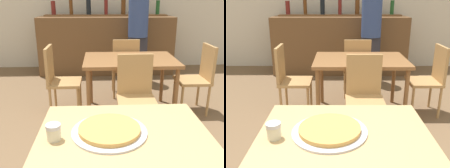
{
  "view_description": "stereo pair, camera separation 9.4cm",
  "coord_description": "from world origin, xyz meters",
  "views": [
    {
      "loc": [
        -0.13,
        -1.27,
        1.46
      ],
      "look_at": [
        -0.04,
        0.55,
        0.82
      ],
      "focal_mm": 40.0,
      "sensor_mm": 36.0,
      "label": 1
    },
    {
      "loc": [
        -0.04,
        -1.27,
        1.46
      ],
      "look_at": [
        -0.04,
        0.55,
        0.82
      ],
      "focal_mm": 40.0,
      "sensor_mm": 36.0,
      "label": 2
    }
  ],
  "objects": [
    {
      "name": "bar_counter",
      "position": [
        0.0,
        3.66,
        0.55
      ],
      "size": [
        2.6,
        0.56,
        1.11
      ],
      "color": "brown",
      "rests_on": "ground_plane"
    },
    {
      "name": "dining_table_near",
      "position": [
        0.0,
        0.0,
        0.63
      ],
      "size": [
        0.99,
        0.75,
        0.72
      ],
      "color": "tan",
      "rests_on": "ground_plane"
    },
    {
      "name": "chair_far_side_left",
      "position": [
        -0.66,
        1.76,
        0.51
      ],
      "size": [
        0.4,
        0.4,
        0.89
      ],
      "rotation": [
        0.0,
        0.0,
        1.57
      ],
      "color": "tan",
      "rests_on": "ground_plane"
    },
    {
      "name": "person_standing",
      "position": [
        0.53,
        3.08,
        0.92
      ],
      "size": [
        0.34,
        0.34,
        1.69
      ],
      "color": "#2D2D38",
      "rests_on": "ground_plane"
    },
    {
      "name": "cheese_shaker",
      "position": [
        -0.39,
        -0.07,
        0.77
      ],
      "size": [
        0.08,
        0.08,
        0.09
      ],
      "color": "beige",
      "rests_on": "dining_table_near"
    },
    {
      "name": "chair_far_side_back",
      "position": [
        0.24,
        2.32,
        0.51
      ],
      "size": [
        0.4,
        0.4,
        0.89
      ],
      "rotation": [
        0.0,
        0.0,
        3.14
      ],
      "color": "tan",
      "rests_on": "ground_plane"
    },
    {
      "name": "pizza_tray",
      "position": [
        -0.08,
        -0.01,
        0.74
      ],
      "size": [
        0.44,
        0.44,
        0.04
      ],
      "color": "silver",
      "rests_on": "dining_table_near"
    },
    {
      "name": "chair_far_side_right",
      "position": [
        1.15,
        1.76,
        0.51
      ],
      "size": [
        0.4,
        0.4,
        0.89
      ],
      "rotation": [
        0.0,
        0.0,
        -1.57
      ],
      "color": "tan",
      "rests_on": "ground_plane"
    },
    {
      "name": "bar_back_shelf",
      "position": [
        -0.02,
        3.8,
        1.18
      ],
      "size": [
        2.39,
        0.24,
        0.33
      ],
      "color": "brown",
      "rests_on": "bar_counter"
    },
    {
      "name": "wall_back",
      "position": [
        0.0,
        4.16,
        1.4
      ],
      "size": [
        8.0,
        0.05,
        2.8
      ],
      "color": "silver",
      "rests_on": "ground_plane"
    },
    {
      "name": "dining_table_far",
      "position": [
        0.24,
        1.76,
        0.66
      ],
      "size": [
        1.14,
        0.8,
        0.74
      ],
      "color": "brown",
      "rests_on": "ground_plane"
    },
    {
      "name": "chair_far_side_front",
      "position": [
        0.24,
        1.19,
        0.51
      ],
      "size": [
        0.4,
        0.4,
        0.89
      ],
      "color": "tan",
      "rests_on": "ground_plane"
    }
  ]
}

